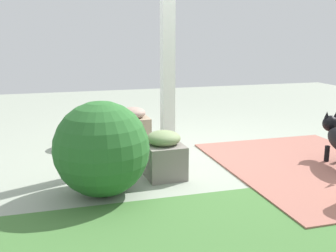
% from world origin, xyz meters
% --- Properties ---
extents(ground_plane, '(12.00, 12.00, 0.00)m').
position_xyz_m(ground_plane, '(0.00, 0.00, 0.00)').
color(ground_plane, '#939C8B').
extents(brick_path, '(1.80, 2.40, 0.02)m').
position_xyz_m(brick_path, '(-1.09, 0.67, 0.01)').
color(brick_path, '#A06254').
rests_on(brick_path, ground).
extents(porch_pillar, '(0.14, 0.14, 2.23)m').
position_xyz_m(porch_pillar, '(0.28, -0.17, 1.11)').
color(porch_pillar, white).
rests_on(porch_pillar, ground).
extents(stone_planter_nearest, '(0.41, 0.39, 0.48)m').
position_xyz_m(stone_planter_nearest, '(0.55, -0.85, 0.23)').
color(stone_planter_nearest, gray).
rests_on(stone_planter_nearest, ground).
extents(stone_planter_mid, '(0.39, 0.45, 0.47)m').
position_xyz_m(stone_planter_mid, '(0.50, 0.46, 0.22)').
color(stone_planter_mid, slate).
rests_on(stone_planter_mid, ground).
extents(round_shrub, '(0.85, 0.85, 0.85)m').
position_xyz_m(round_shrub, '(1.15, 0.76, 0.42)').
color(round_shrub, '#276128').
rests_on(round_shrub, ground).
extents(terracotta_pot_broad, '(0.40, 0.40, 0.46)m').
position_xyz_m(terracotta_pot_broad, '(1.13, -0.94, 0.28)').
color(terracotta_pot_broad, '#BC7743').
rests_on(terracotta_pot_broad, ground).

